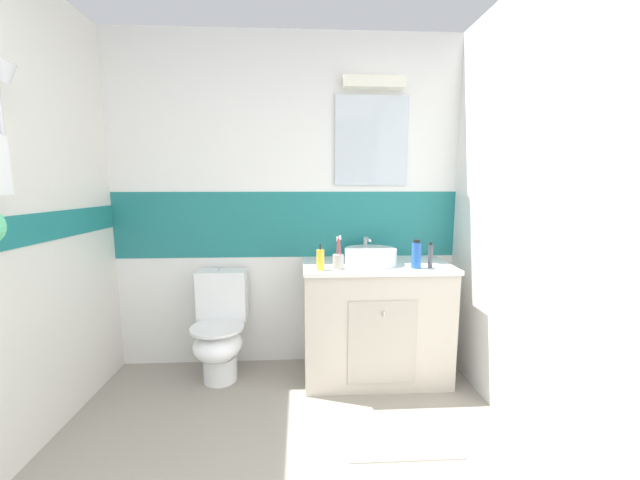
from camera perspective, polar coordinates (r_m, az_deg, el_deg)
ground_plane at (r=2.14m, az=-5.86°, el=-33.05°), size 3.20×3.48×0.04m
wall_back_tiled at (r=2.85m, az=-4.87°, el=5.67°), size 3.20×0.20×2.50m
wall_right_plain at (r=2.04m, az=34.91°, el=2.78°), size 0.10×3.48×2.50m
vanity_cabinet at (r=2.77m, az=8.46°, el=-12.19°), size 1.04×0.56×0.85m
sink_basin at (r=2.61m, az=7.85°, el=-2.40°), size 0.36×0.41×0.17m
toilet at (r=2.82m, az=-15.31°, el=-13.31°), size 0.37×0.50×0.79m
toothbrush_cup at (r=2.42m, az=2.86°, el=-3.23°), size 0.07×0.07×0.23m
soap_dispenser at (r=2.39m, az=0.06°, el=-3.07°), size 0.05×0.05×0.18m
mouthwash_bottle at (r=2.53m, az=14.74°, el=-2.21°), size 0.06×0.06×0.19m
toothpaste_tube_upright at (r=2.56m, az=16.80°, el=-2.34°), size 0.03×0.03×0.18m
bath_mat at (r=2.37m, az=12.03°, el=-27.68°), size 0.61×0.37×0.01m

